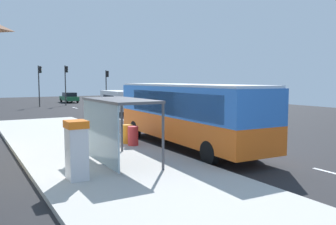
{
  "coord_description": "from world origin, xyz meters",
  "views": [
    {
      "loc": [
        -11.32,
        -13.5,
        3.43
      ],
      "look_at": [
        -1.0,
        4.17,
        1.5
      ],
      "focal_mm": 37.24,
      "sensor_mm": 36.0,
      "label": 1
    }
  ],
  "objects_px": {
    "ticket_machine": "(77,150)",
    "traffic_light_median": "(66,79)",
    "traffic_light_near_side": "(107,82)",
    "traffic_light_far_side": "(40,80)",
    "recycling_bin_red": "(133,136)",
    "recycling_bin_orange": "(127,134)",
    "bus_shelter": "(113,114)",
    "sedan_near": "(69,97)",
    "bus": "(186,111)",
    "white_van": "(118,100)"
  },
  "relations": [
    {
      "from": "ticket_machine",
      "to": "traffic_light_median",
      "type": "relative_size",
      "value": 0.37
    },
    {
      "from": "traffic_light_near_side",
      "to": "traffic_light_median",
      "type": "distance_m",
      "value": 5.36
    },
    {
      "from": "ticket_machine",
      "to": "traffic_light_far_side",
      "type": "height_order",
      "value": "traffic_light_far_side"
    },
    {
      "from": "recycling_bin_red",
      "to": "recycling_bin_orange",
      "type": "height_order",
      "value": "same"
    },
    {
      "from": "traffic_light_far_side",
      "to": "bus_shelter",
      "type": "xyz_separation_m",
      "value": [
        -3.31,
        -33.55,
        -1.35
      ]
    },
    {
      "from": "traffic_light_far_side",
      "to": "traffic_light_near_side",
      "type": "bearing_deg",
      "value": -5.31
    },
    {
      "from": "ticket_machine",
      "to": "traffic_light_near_side",
      "type": "relative_size",
      "value": 0.41
    },
    {
      "from": "sedan_near",
      "to": "recycling_bin_orange",
      "type": "bearing_deg",
      "value": -100.07
    },
    {
      "from": "ticket_machine",
      "to": "recycling_bin_orange",
      "type": "xyz_separation_m",
      "value": [
        4.07,
        5.24,
        -0.52
      ]
    },
    {
      "from": "sedan_near",
      "to": "recycling_bin_red",
      "type": "relative_size",
      "value": 4.67
    },
    {
      "from": "sedan_near",
      "to": "traffic_light_far_side",
      "type": "distance_m",
      "value": 9.05
    },
    {
      "from": "traffic_light_near_side",
      "to": "bus",
      "type": "bearing_deg",
      "value": -103.22
    },
    {
      "from": "sedan_near",
      "to": "recycling_bin_orange",
      "type": "xyz_separation_m",
      "value": [
        -6.5,
        -36.62,
        -0.14
      ]
    },
    {
      "from": "traffic_light_near_side",
      "to": "bus_shelter",
      "type": "relative_size",
      "value": 1.18
    },
    {
      "from": "traffic_light_far_side",
      "to": "white_van",
      "type": "bearing_deg",
      "value": -67.53
    },
    {
      "from": "ticket_machine",
      "to": "bus_shelter",
      "type": "bearing_deg",
      "value": 39.76
    },
    {
      "from": "bus",
      "to": "recycling_bin_red",
      "type": "height_order",
      "value": "bus"
    },
    {
      "from": "bus",
      "to": "ticket_machine",
      "type": "relative_size",
      "value": 5.72
    },
    {
      "from": "bus",
      "to": "recycling_bin_orange",
      "type": "xyz_separation_m",
      "value": [
        -2.49,
        1.64,
        -1.19
      ]
    },
    {
      "from": "sedan_near",
      "to": "traffic_light_near_side",
      "type": "distance_m",
      "value": 8.54
    },
    {
      "from": "white_van",
      "to": "traffic_light_far_side",
      "type": "relative_size",
      "value": 1.01
    },
    {
      "from": "traffic_light_median",
      "to": "bus",
      "type": "bearing_deg",
      "value": -93.73
    },
    {
      "from": "sedan_near",
      "to": "traffic_light_near_side",
      "type": "bearing_deg",
      "value": -67.05
    },
    {
      "from": "recycling_bin_red",
      "to": "sedan_near",
      "type": "bearing_deg",
      "value": 80.12
    },
    {
      "from": "bus",
      "to": "white_van",
      "type": "relative_size",
      "value": 2.11
    },
    {
      "from": "recycling_bin_orange",
      "to": "traffic_light_far_side",
      "type": "xyz_separation_m",
      "value": [
        1.1,
        29.86,
        2.79
      ]
    },
    {
      "from": "sedan_near",
      "to": "bus_shelter",
      "type": "bearing_deg",
      "value": -102.2
    },
    {
      "from": "white_van",
      "to": "bus_shelter",
      "type": "xyz_separation_m",
      "value": [
        -8.61,
        -20.72,
        0.75
      ]
    },
    {
      "from": "sedan_near",
      "to": "white_van",
      "type": "bearing_deg",
      "value": -90.3
    },
    {
      "from": "recycling_bin_orange",
      "to": "traffic_light_far_side",
      "type": "height_order",
      "value": "traffic_light_far_side"
    },
    {
      "from": "sedan_near",
      "to": "traffic_light_median",
      "type": "height_order",
      "value": "traffic_light_median"
    },
    {
      "from": "traffic_light_near_side",
      "to": "bus_shelter",
      "type": "bearing_deg",
      "value": -109.99
    },
    {
      "from": "bus_shelter",
      "to": "recycling_bin_red",
      "type": "bearing_deg",
      "value": 53.51
    },
    {
      "from": "traffic_light_median",
      "to": "bus_shelter",
      "type": "height_order",
      "value": "traffic_light_median"
    },
    {
      "from": "recycling_bin_red",
      "to": "traffic_light_median",
      "type": "bearing_deg",
      "value": 81.66
    },
    {
      "from": "sedan_near",
      "to": "traffic_light_far_side",
      "type": "bearing_deg",
      "value": -128.64
    },
    {
      "from": "ticket_machine",
      "to": "bus_shelter",
      "type": "height_order",
      "value": "bus_shelter"
    },
    {
      "from": "ticket_machine",
      "to": "recycling_bin_orange",
      "type": "bearing_deg",
      "value": 52.14
    },
    {
      "from": "sedan_near",
      "to": "traffic_light_median",
      "type": "distance_m",
      "value": 6.82
    },
    {
      "from": "white_van",
      "to": "traffic_light_far_side",
      "type": "height_order",
      "value": "traffic_light_far_side"
    },
    {
      "from": "traffic_light_median",
      "to": "traffic_light_near_side",
      "type": "bearing_deg",
      "value": -17.4
    },
    {
      "from": "recycling_bin_red",
      "to": "recycling_bin_orange",
      "type": "xyz_separation_m",
      "value": [
        0.0,
        0.7,
        0.0
      ]
    },
    {
      "from": "recycling_bin_red",
      "to": "traffic_light_near_side",
      "type": "bearing_deg",
      "value": 71.94
    },
    {
      "from": "bus_shelter",
      "to": "white_van",
      "type": "bearing_deg",
      "value": 67.43
    },
    {
      "from": "bus_shelter",
      "to": "sedan_near",
      "type": "bearing_deg",
      "value": 77.8
    },
    {
      "from": "white_van",
      "to": "traffic_light_near_side",
      "type": "xyz_separation_m",
      "value": [
        3.3,
        12.02,
        1.81
      ]
    },
    {
      "from": "sedan_near",
      "to": "traffic_light_median",
      "type": "relative_size",
      "value": 0.84
    },
    {
      "from": "recycling_bin_orange",
      "to": "traffic_light_median",
      "type": "bearing_deg",
      "value": 81.47
    },
    {
      "from": "bus",
      "to": "bus_shelter",
      "type": "relative_size",
      "value": 2.77
    },
    {
      "from": "white_van",
      "to": "traffic_light_near_side",
      "type": "bearing_deg",
      "value": 74.64
    }
  ]
}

